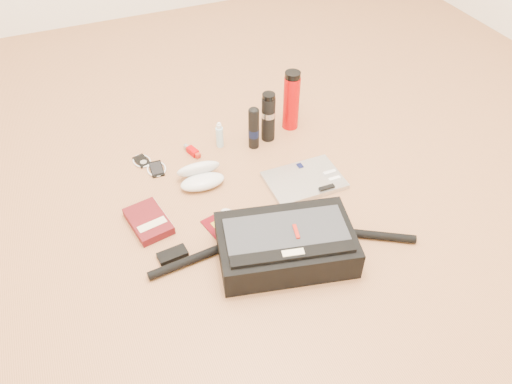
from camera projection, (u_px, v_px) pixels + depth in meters
The scene contains 14 objects.
ground at pixel (259, 215), 1.95m from camera, with size 4.00×4.00×0.00m, color #A66E45.
messenger_bag at pixel (285, 244), 1.76m from camera, with size 0.96×0.39×0.14m.
laptop at pixel (305, 180), 2.08m from camera, with size 0.31×0.22×0.03m.
book at pixel (149, 221), 1.90m from camera, with size 0.16×0.22×0.04m.
passport at pixel (221, 227), 1.90m from camera, with size 0.13×0.16×0.01m.
mouse at pixel (229, 217), 1.92m from camera, with size 0.08×0.11×0.03m.
sunglasses_case at pixel (201, 175), 2.07m from camera, with size 0.19×0.16×0.11m.
ipod at pixel (142, 161), 2.19m from camera, with size 0.09×0.10×0.01m.
phone at pixel (157, 169), 2.15m from camera, with size 0.09×0.11×0.01m.
inhaler at pixel (192, 151), 2.22m from camera, with size 0.05×0.11×0.03m.
spray_bottle at pixel (220, 136), 2.23m from camera, with size 0.04×0.04×0.13m.
aerosol_can at pixel (254, 128), 2.20m from camera, with size 0.06×0.06×0.21m.
thermos_black at pixel (268, 117), 2.23m from camera, with size 0.07×0.07×0.24m.
thermos_red at pixel (291, 101), 2.29m from camera, with size 0.09×0.09×0.29m.
Camera 1 is at (-0.54, -1.25, 1.40)m, focal length 35.00 mm.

